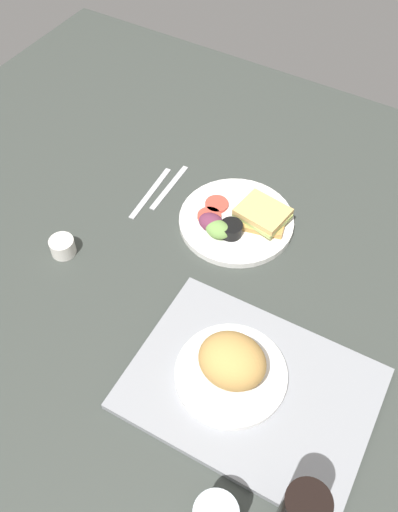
% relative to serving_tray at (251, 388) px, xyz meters
% --- Properties ---
extents(ground_plane, '(1.90, 1.50, 0.03)m').
position_rel_serving_tray_xyz_m(ground_plane, '(0.21, -0.23, -0.02)').
color(ground_plane, '#383D38').
extents(serving_tray, '(0.46, 0.34, 0.02)m').
position_rel_serving_tray_xyz_m(serving_tray, '(0.00, 0.00, 0.00)').
color(serving_tray, gray).
rests_on(serving_tray, ground_plane).
extents(bread_plate_near, '(0.21, 0.21, 0.10)m').
position_rel_serving_tray_xyz_m(bread_plate_near, '(0.04, -0.00, 0.05)').
color(bread_plate_near, white).
rests_on(bread_plate_near, serving_tray).
extents(plate_with_salad, '(0.27, 0.27, 0.05)m').
position_rel_serving_tray_xyz_m(plate_with_salad, '(0.22, -0.36, 0.01)').
color(plate_with_salad, white).
rests_on(plate_with_salad, ground_plane).
extents(espresso_cup, '(0.06, 0.06, 0.04)m').
position_rel_serving_tray_xyz_m(espresso_cup, '(0.52, -0.08, 0.01)').
color(espresso_cup, silver).
rests_on(espresso_cup, ground_plane).
extents(fork, '(0.02, 0.17, 0.01)m').
position_rel_serving_tray_xyz_m(fork, '(0.42, -0.38, -0.01)').
color(fork, '#B7B7BC').
rests_on(fork, ground_plane).
extents(knife, '(0.03, 0.19, 0.01)m').
position_rel_serving_tray_xyz_m(knife, '(0.45, -0.34, -0.01)').
color(knife, '#B7B7BC').
rests_on(knife, ground_plane).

